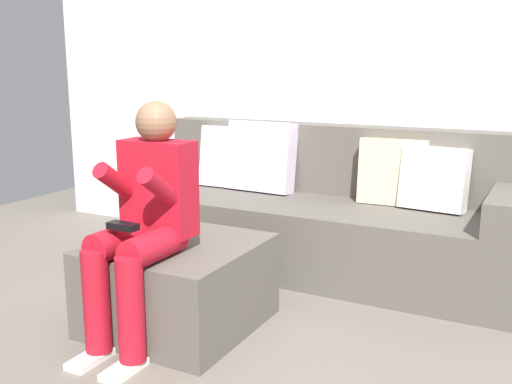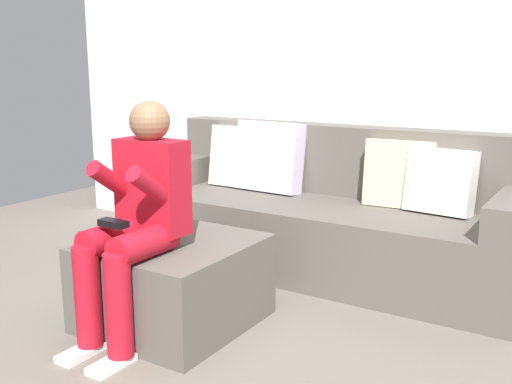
# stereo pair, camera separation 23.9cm
# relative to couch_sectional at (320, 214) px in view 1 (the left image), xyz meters

# --- Properties ---
(wall_back) EXTENTS (5.26, 0.10, 2.44)m
(wall_back) POSITION_rel_couch_sectional_xyz_m (0.15, 0.40, 0.87)
(wall_back) COLOR silver
(wall_back) RESTS_ON ground_plane
(couch_sectional) EXTENTS (2.46, 0.84, 0.92)m
(couch_sectional) POSITION_rel_couch_sectional_xyz_m (0.00, 0.00, 0.00)
(couch_sectional) COLOR #59544C
(couch_sectional) RESTS_ON ground_plane
(ottoman) EXTENTS (0.74, 0.77, 0.43)m
(ottoman) POSITION_rel_couch_sectional_xyz_m (-0.29, -1.16, -0.13)
(ottoman) COLOR #59544C
(ottoman) RESTS_ON ground_plane
(person_seated) EXTENTS (0.35, 0.61, 1.13)m
(person_seated) POSITION_rel_couch_sectional_xyz_m (-0.32, -1.38, 0.25)
(person_seated) COLOR red
(person_seated) RESTS_ON ground_plane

